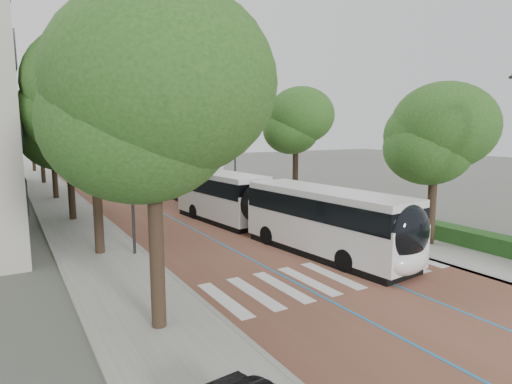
# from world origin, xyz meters

# --- Properties ---
(ground) EXTENTS (160.00, 160.00, 0.00)m
(ground) POSITION_xyz_m (0.00, 0.00, 0.00)
(ground) COLOR #51544C
(ground) RESTS_ON ground
(road) EXTENTS (11.00, 140.00, 0.02)m
(road) POSITION_xyz_m (0.00, 40.00, 0.01)
(road) COLOR brown
(road) RESTS_ON ground
(sidewalk_left) EXTENTS (4.00, 140.00, 0.12)m
(sidewalk_left) POSITION_xyz_m (-7.50, 40.00, 0.06)
(sidewalk_left) COLOR gray
(sidewalk_left) RESTS_ON ground
(sidewalk_right) EXTENTS (4.00, 140.00, 0.12)m
(sidewalk_right) POSITION_xyz_m (7.50, 40.00, 0.06)
(sidewalk_right) COLOR gray
(sidewalk_right) RESTS_ON ground
(kerb_left) EXTENTS (0.20, 140.00, 0.14)m
(kerb_left) POSITION_xyz_m (-5.60, 40.00, 0.06)
(kerb_left) COLOR gray
(kerb_left) RESTS_ON ground
(kerb_right) EXTENTS (0.20, 140.00, 0.14)m
(kerb_right) POSITION_xyz_m (5.60, 40.00, 0.06)
(kerb_right) COLOR gray
(kerb_right) RESTS_ON ground
(zebra_crossing) EXTENTS (10.55, 3.60, 0.01)m
(zebra_crossing) POSITION_xyz_m (0.20, 1.00, 0.03)
(zebra_crossing) COLOR silver
(zebra_crossing) RESTS_ON ground
(lane_line_left) EXTENTS (0.12, 126.00, 0.01)m
(lane_line_left) POSITION_xyz_m (-1.60, 40.00, 0.02)
(lane_line_left) COLOR teal
(lane_line_left) RESTS_ON road
(lane_line_right) EXTENTS (0.12, 126.00, 0.01)m
(lane_line_right) POSITION_xyz_m (1.60, 40.00, 0.02)
(lane_line_right) COLOR teal
(lane_line_right) RESTS_ON road
(hedge) EXTENTS (1.20, 14.00, 0.80)m
(hedge) POSITION_xyz_m (9.10, 0.00, 0.52)
(hedge) COLOR #1D4919
(hedge) RESTS_ON sidewalk_right
(streetlight_far) EXTENTS (1.82, 0.20, 8.00)m
(streetlight_far) POSITION_xyz_m (6.62, 22.00, 4.82)
(streetlight_far) COLOR #2B2B2D
(streetlight_far) RESTS_ON sidewalk_right
(lamp_post_left) EXTENTS (0.14, 0.14, 8.00)m
(lamp_post_left) POSITION_xyz_m (-6.10, 8.00, 4.12)
(lamp_post_left) COLOR #2B2B2D
(lamp_post_left) RESTS_ON sidewalk_left
(trees_left) EXTENTS (6.47, 61.06, 10.15)m
(trees_left) POSITION_xyz_m (-7.50, 22.92, 6.81)
(trees_left) COLOR black
(trees_left) RESTS_ON ground
(trees_right) EXTENTS (5.41, 47.31, 8.77)m
(trees_right) POSITION_xyz_m (7.70, 22.67, 6.19)
(trees_right) COLOR black
(trees_right) RESTS_ON ground
(lead_bus) EXTENTS (4.33, 18.55, 3.20)m
(lead_bus) POSITION_xyz_m (1.52, 7.29, 1.63)
(lead_bus) COLOR black
(lead_bus) RESTS_ON ground
(bus_queued_0) EXTENTS (2.62, 12.42, 3.20)m
(bus_queued_0) POSITION_xyz_m (2.29, 23.08, 1.62)
(bus_queued_0) COLOR white
(bus_queued_0) RESTS_ON ground
(bus_queued_1) EXTENTS (2.89, 12.47, 3.20)m
(bus_queued_1) POSITION_xyz_m (2.56, 36.74, 1.62)
(bus_queued_1) COLOR white
(bus_queued_1) RESTS_ON ground
(bus_queued_2) EXTENTS (2.59, 12.41, 3.20)m
(bus_queued_2) POSITION_xyz_m (2.17, 49.61, 1.62)
(bus_queued_2) COLOR white
(bus_queued_2) RESTS_ON ground
(bus_queued_3) EXTENTS (3.06, 12.49, 3.20)m
(bus_queued_3) POSITION_xyz_m (2.34, 63.29, 1.62)
(bus_queued_3) COLOR white
(bus_queued_3) RESTS_ON ground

